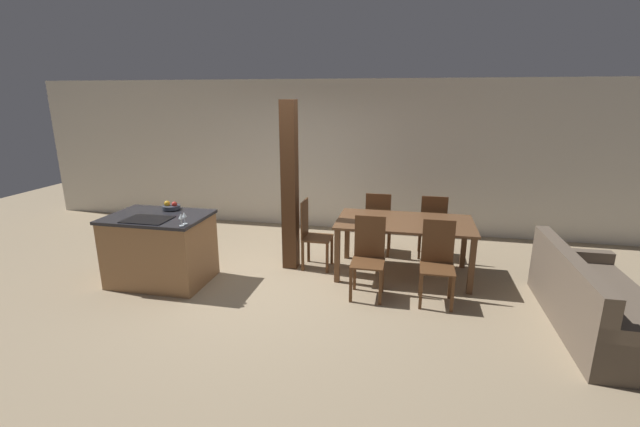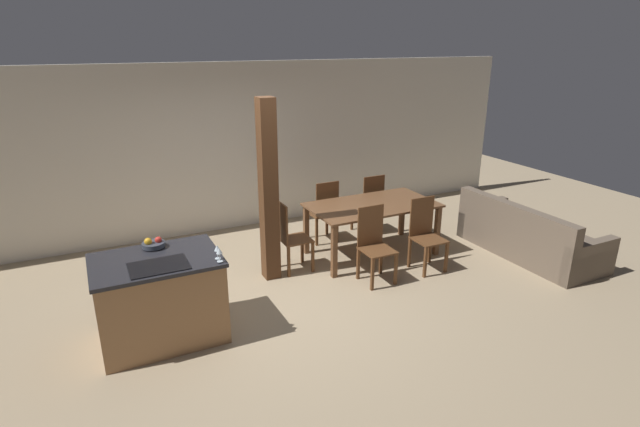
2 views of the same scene
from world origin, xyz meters
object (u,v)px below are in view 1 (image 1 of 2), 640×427
(timber_post, at_px, (290,187))
(dining_chair_far_right, at_px, (433,226))
(dining_table, at_px, (404,228))
(wine_glass_near, at_px, (181,217))
(dining_chair_near_left, at_px, (368,256))
(dining_chair_near_right, at_px, (437,261))
(couch, at_px, (597,305))
(wine_glass_middle, at_px, (184,215))
(kitchen_island, at_px, (161,249))
(dining_chair_head_end, at_px, (312,233))
(fruit_bowl, at_px, (171,206))
(dining_chair_far_left, at_px, (378,223))

(timber_post, bearing_deg, dining_chair_far_right, 21.27)
(dining_table, xyz_separation_m, dining_chair_far_right, (0.41, 0.73, -0.17))
(wine_glass_near, relative_size, dining_chair_near_left, 0.15)
(dining_chair_near_left, distance_m, dining_chair_near_right, 0.82)
(wine_glass_near, height_order, couch, wine_glass_near)
(dining_table, relative_size, dining_chair_near_left, 1.84)
(wine_glass_middle, height_order, dining_chair_near_left, wine_glass_middle)
(kitchen_island, relative_size, wine_glass_middle, 8.58)
(wine_glass_near, height_order, wine_glass_middle, same)
(wine_glass_middle, xyz_separation_m, dining_chair_head_end, (1.29, 1.21, -0.53))
(wine_glass_near, bearing_deg, fruit_bowl, 128.53)
(dining_chair_near_right, relative_size, dining_chair_far_right, 1.00)
(fruit_bowl, relative_size, dining_chair_near_left, 0.24)
(dining_table, height_order, dining_chair_near_right, dining_chair_near_right)
(kitchen_island, distance_m, couch, 5.21)
(wine_glass_middle, height_order, timber_post, timber_post)
(fruit_bowl, bearing_deg, dining_chair_head_end, 18.59)
(fruit_bowl, distance_m, dining_chair_near_left, 2.75)
(dining_chair_near_left, xyz_separation_m, timber_post, (-1.19, 0.67, 0.67))
(dining_chair_near_left, distance_m, couch, 2.50)
(wine_glass_near, bearing_deg, wine_glass_middle, 90.00)
(kitchen_island, height_order, dining_table, kitchen_island)
(wine_glass_near, bearing_deg, timber_post, 51.34)
(wine_glass_near, bearing_deg, dining_table, 26.47)
(fruit_bowl, bearing_deg, wine_glass_near, -51.47)
(fruit_bowl, xyz_separation_m, dining_chair_far_right, (3.53, 1.34, -0.45))
(dining_chair_near_right, relative_size, dining_chair_head_end, 1.00)
(kitchen_island, distance_m, dining_chair_head_end, 2.06)
(wine_glass_middle, bearing_deg, dining_table, 25.10)
(dining_chair_near_right, bearing_deg, couch, -10.42)
(kitchen_island, height_order, dining_chair_near_right, dining_chair_near_right)
(dining_chair_near_right, xyz_separation_m, dining_chair_far_right, (0.00, 1.45, 0.00))
(dining_table, distance_m, dining_chair_head_end, 1.31)
(kitchen_island, xyz_separation_m, dining_table, (3.15, 0.91, 0.22))
(kitchen_island, height_order, timber_post, timber_post)
(wine_glass_near, relative_size, timber_post, 0.06)
(kitchen_island, distance_m, wine_glass_middle, 0.86)
(dining_chair_far_left, relative_size, dining_chair_head_end, 1.00)
(kitchen_island, height_order, dining_chair_head_end, dining_chair_head_end)
(dining_chair_head_end, bearing_deg, dining_chair_far_left, -50.58)
(dining_table, distance_m, couch, 2.34)
(dining_chair_near_left, bearing_deg, dining_chair_head_end, 140.58)
(dining_chair_near_right, relative_size, dining_chair_far_left, 1.00)
(dining_chair_near_left, relative_size, dining_chair_head_end, 1.00)
(dining_chair_near_right, bearing_deg, wine_glass_middle, -170.84)
(wine_glass_middle, distance_m, dining_chair_far_left, 2.96)
(wine_glass_near, distance_m, dining_chair_far_left, 3.01)
(fruit_bowl, distance_m, dining_chair_near_right, 3.56)
(wine_glass_near, height_order, dining_chair_head_end, wine_glass_near)
(dining_chair_near_left, bearing_deg, dining_chair_far_right, 60.49)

